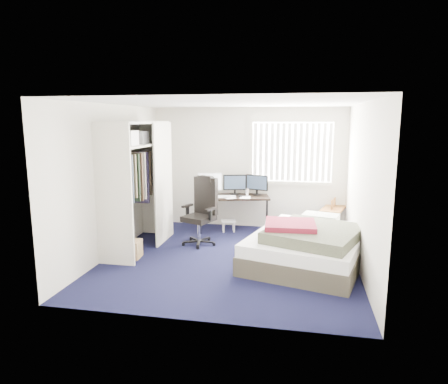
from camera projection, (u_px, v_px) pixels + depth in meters
ground at (230, 259)px, 6.54m from camera, size 4.20×4.20×0.00m
room_shell at (230, 167)px, 6.27m from camera, size 4.20×4.20×4.20m
window_assembly at (292, 152)px, 8.06m from camera, size 1.72×0.09×1.32m
closet at (138, 172)px, 6.88m from camera, size 0.64×1.84×2.22m
desk at (233, 194)px, 8.15m from camera, size 1.57×0.99×1.18m
office_chair at (201, 218)px, 7.29m from camera, size 0.76×0.76×1.24m
footstool at (228, 223)px, 8.11m from camera, size 0.34×0.30×0.23m
nightstand at (333, 211)px, 7.91m from camera, size 0.57×0.85×0.71m
bed at (308, 245)px, 6.32m from camera, size 2.15×2.53×0.71m
pine_box at (129, 249)px, 6.58m from camera, size 0.41×0.32×0.29m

